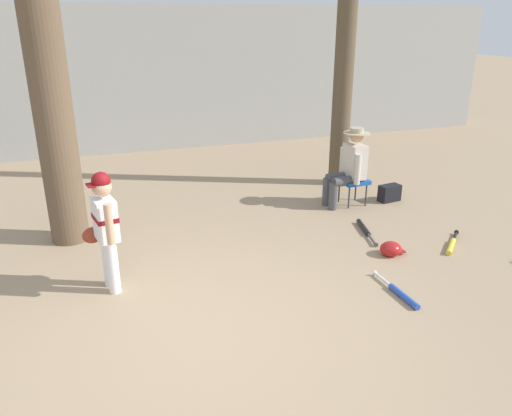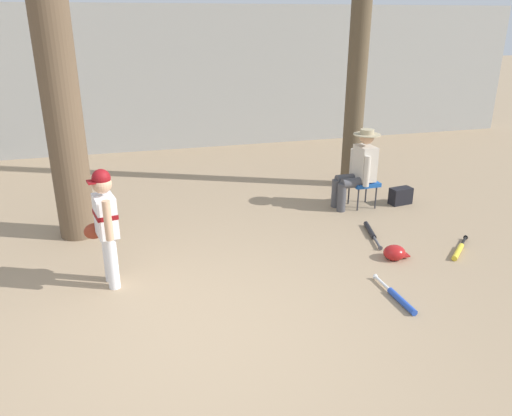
{
  "view_description": "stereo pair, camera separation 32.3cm",
  "coord_description": "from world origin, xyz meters",
  "px_view_note": "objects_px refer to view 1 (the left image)",
  "views": [
    {
      "loc": [
        -0.79,
        -3.75,
        2.72
      ],
      "look_at": [
        0.9,
        1.12,
        0.75
      ],
      "focal_mm": 34.92,
      "sensor_mm": 36.0,
      "label": 1
    },
    {
      "loc": [
        -0.48,
        -3.85,
        2.72
      ],
      "look_at": [
        0.9,
        1.12,
        0.75
      ],
      "focal_mm": 34.92,
      "sensor_mm": 36.0,
      "label": 2
    }
  ],
  "objects_px": {
    "seated_spectator": "(349,165)",
    "bat_black_composite": "(365,229)",
    "tree_behind_spectator": "(346,35)",
    "bat_blue_youth": "(400,293)",
    "handbag_beside_stool": "(390,193)",
    "bat_yellow_trainer": "(452,245)",
    "batting_helmet_red": "(391,249)",
    "young_ballplayer": "(105,224)",
    "folding_stool": "(353,182)",
    "tree_near_player": "(41,31)"
  },
  "relations": [
    {
      "from": "seated_spectator",
      "to": "bat_black_composite",
      "type": "relative_size",
      "value": 1.5
    },
    {
      "from": "young_ballplayer",
      "to": "bat_black_composite",
      "type": "xyz_separation_m",
      "value": [
        3.36,
        0.44,
        -0.71
      ]
    },
    {
      "from": "bat_yellow_trainer",
      "to": "bat_blue_youth",
      "type": "distance_m",
      "value": 1.55
    },
    {
      "from": "tree_behind_spectator",
      "to": "bat_blue_youth",
      "type": "height_order",
      "value": "tree_behind_spectator"
    },
    {
      "from": "folding_stool",
      "to": "batting_helmet_red",
      "type": "xyz_separation_m",
      "value": [
        -0.45,
        -1.75,
        -0.29
      ]
    },
    {
      "from": "bat_yellow_trainer",
      "to": "batting_helmet_red",
      "type": "relative_size",
      "value": 1.82
    },
    {
      "from": "bat_yellow_trainer",
      "to": "young_ballplayer",
      "type": "bearing_deg",
      "value": 175.05
    },
    {
      "from": "young_ballplayer",
      "to": "handbag_beside_stool",
      "type": "bearing_deg",
      "value": 17.59
    },
    {
      "from": "tree_behind_spectator",
      "to": "seated_spectator",
      "type": "bearing_deg",
      "value": -110.53
    },
    {
      "from": "folding_stool",
      "to": "bat_black_composite",
      "type": "relative_size",
      "value": 0.51
    },
    {
      "from": "tree_behind_spectator",
      "to": "folding_stool",
      "type": "distance_m",
      "value": 2.37
    },
    {
      "from": "bat_black_composite",
      "to": "bat_blue_youth",
      "type": "xyz_separation_m",
      "value": [
        -0.53,
        -1.6,
        0.0
      ]
    },
    {
      "from": "tree_behind_spectator",
      "to": "bat_yellow_trainer",
      "type": "bearing_deg",
      "value": -87.53
    },
    {
      "from": "seated_spectator",
      "to": "batting_helmet_red",
      "type": "xyz_separation_m",
      "value": [
        -0.35,
        -1.74,
        -0.56
      ]
    },
    {
      "from": "handbag_beside_stool",
      "to": "tree_near_player",
      "type": "bearing_deg",
      "value": 178.68
    },
    {
      "from": "batting_helmet_red",
      "to": "folding_stool",
      "type": "bearing_deg",
      "value": 75.66
    },
    {
      "from": "young_ballplayer",
      "to": "handbag_beside_stool",
      "type": "relative_size",
      "value": 3.84
    },
    {
      "from": "tree_behind_spectator",
      "to": "bat_black_composite",
      "type": "relative_size",
      "value": 6.72
    },
    {
      "from": "young_ballplayer",
      "to": "batting_helmet_red",
      "type": "distance_m",
      "value": 3.37
    },
    {
      "from": "bat_black_composite",
      "to": "seated_spectator",
      "type": "bearing_deg",
      "value": 74.84
    },
    {
      "from": "bat_yellow_trainer",
      "to": "handbag_beside_stool",
      "type": "bearing_deg",
      "value": 82.91
    },
    {
      "from": "young_ballplayer",
      "to": "bat_yellow_trainer",
      "type": "relative_size",
      "value": 2.26
    },
    {
      "from": "young_ballplayer",
      "to": "folding_stool",
      "type": "xyz_separation_m",
      "value": [
        3.74,
        1.45,
        -0.38
      ]
    },
    {
      "from": "tree_near_player",
      "to": "seated_spectator",
      "type": "relative_size",
      "value": 4.91
    },
    {
      "from": "bat_blue_youth",
      "to": "tree_behind_spectator",
      "type": "bearing_deg",
      "value": 71.91
    },
    {
      "from": "seated_spectator",
      "to": "tree_behind_spectator",
      "type": "bearing_deg",
      "value": 69.47
    },
    {
      "from": "tree_near_player",
      "to": "bat_yellow_trainer",
      "type": "xyz_separation_m",
      "value": [
        4.57,
        -1.85,
        -2.55
      ]
    },
    {
      "from": "seated_spectator",
      "to": "batting_helmet_red",
      "type": "distance_m",
      "value": 1.87
    },
    {
      "from": "handbag_beside_stool",
      "to": "bat_yellow_trainer",
      "type": "relative_size",
      "value": 0.59
    },
    {
      "from": "bat_blue_youth",
      "to": "batting_helmet_red",
      "type": "relative_size",
      "value": 2.45
    },
    {
      "from": "folding_stool",
      "to": "tree_near_player",
      "type": "bearing_deg",
      "value": 179.43
    },
    {
      "from": "young_ballplayer",
      "to": "folding_stool",
      "type": "distance_m",
      "value": 4.03
    },
    {
      "from": "bat_black_composite",
      "to": "batting_helmet_red",
      "type": "xyz_separation_m",
      "value": [
        -0.07,
        -0.73,
        0.05
      ]
    },
    {
      "from": "tree_behind_spectator",
      "to": "bat_yellow_trainer",
      "type": "xyz_separation_m",
      "value": [
        0.12,
        -2.85,
        -2.44
      ]
    },
    {
      "from": "handbag_beside_stool",
      "to": "batting_helmet_red",
      "type": "distance_m",
      "value": 1.99
    },
    {
      "from": "handbag_beside_stool",
      "to": "bat_blue_youth",
      "type": "height_order",
      "value": "handbag_beside_stool"
    },
    {
      "from": "tree_behind_spectator",
      "to": "bat_black_composite",
      "type": "xyz_separation_m",
      "value": [
        -0.66,
        -2.05,
        -2.44
      ]
    },
    {
      "from": "handbag_beside_stool",
      "to": "batting_helmet_red",
      "type": "bearing_deg",
      "value": -122.68
    },
    {
      "from": "tree_behind_spectator",
      "to": "folding_stool",
      "type": "relative_size",
      "value": 13.08
    },
    {
      "from": "tree_near_player",
      "to": "handbag_beside_stool",
      "type": "xyz_separation_m",
      "value": [
        4.78,
        -0.11,
        -2.46
      ]
    },
    {
      "from": "folding_stool",
      "to": "bat_blue_youth",
      "type": "bearing_deg",
      "value": -109.04
    },
    {
      "from": "bat_black_composite",
      "to": "bat_blue_youth",
      "type": "distance_m",
      "value": 1.69
    },
    {
      "from": "young_ballplayer",
      "to": "bat_yellow_trainer",
      "type": "height_order",
      "value": "young_ballplayer"
    },
    {
      "from": "handbag_beside_stool",
      "to": "bat_black_composite",
      "type": "height_order",
      "value": "handbag_beside_stool"
    },
    {
      "from": "folding_stool",
      "to": "batting_helmet_red",
      "type": "relative_size",
      "value": 1.3
    },
    {
      "from": "tree_behind_spectator",
      "to": "young_ballplayer",
      "type": "distance_m",
      "value": 5.04
    },
    {
      "from": "folding_stool",
      "to": "seated_spectator",
      "type": "height_order",
      "value": "seated_spectator"
    },
    {
      "from": "seated_spectator",
      "to": "batting_helmet_red",
      "type": "relative_size",
      "value": 3.79
    },
    {
      "from": "tree_behind_spectator",
      "to": "handbag_beside_stool",
      "type": "xyz_separation_m",
      "value": [
        0.34,
        -1.1,
        -2.35
      ]
    },
    {
      "from": "bat_black_composite",
      "to": "bat_yellow_trainer",
      "type": "xyz_separation_m",
      "value": [
        0.79,
        -0.8,
        0.0
      ]
    }
  ]
}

